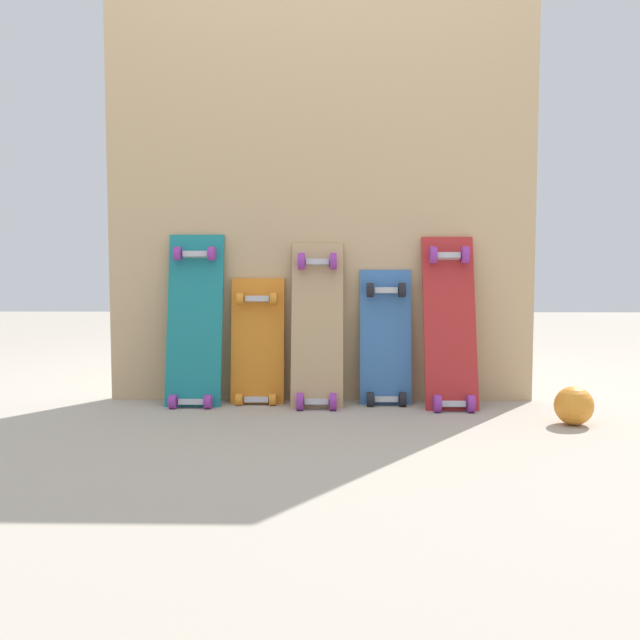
% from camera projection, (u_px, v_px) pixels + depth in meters
% --- Properties ---
extents(ground_plane, '(12.00, 12.00, 0.00)m').
position_uv_depth(ground_plane, '(320.00, 402.00, 3.03)').
color(ground_plane, '#A89E8E').
extents(plywood_wall_panel, '(1.84, 0.04, 1.80)m').
position_uv_depth(plywood_wall_panel, '(321.00, 192.00, 3.03)').
color(plywood_wall_panel, tan).
rests_on(plywood_wall_panel, ground).
extents(skateboard_teal, '(0.23, 0.22, 0.79)m').
position_uv_depth(skateboard_teal, '(194.00, 328.00, 2.97)').
color(skateboard_teal, '#197A7F').
rests_on(skateboard_teal, ground).
extents(skateboard_orange, '(0.23, 0.15, 0.60)m').
position_uv_depth(skateboard_orange, '(257.00, 349.00, 3.01)').
color(skateboard_orange, orange).
rests_on(skateboard_orange, ground).
extents(skateboard_natural, '(0.22, 0.25, 0.75)m').
position_uv_depth(skateboard_natural, '(317.00, 331.00, 2.94)').
color(skateboard_natural, tan).
rests_on(skateboard_natural, ground).
extents(skateboard_blue, '(0.22, 0.16, 0.63)m').
position_uv_depth(skateboard_blue, '(386.00, 345.00, 2.99)').
color(skateboard_blue, '#386BAD').
rests_on(skateboard_blue, ground).
extents(skateboard_red, '(0.22, 0.28, 0.77)m').
position_uv_depth(skateboard_red, '(450.00, 329.00, 2.91)').
color(skateboard_red, '#B22626').
rests_on(skateboard_red, ground).
extents(rubber_ball, '(0.14, 0.14, 0.14)m').
position_uv_depth(rubber_ball, '(574.00, 406.00, 2.59)').
color(rubber_ball, orange).
rests_on(rubber_ball, ground).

